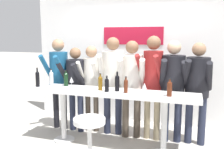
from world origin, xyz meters
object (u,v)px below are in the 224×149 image
at_px(wine_bottle_3, 107,84).
at_px(wine_bottle_7, 126,85).
at_px(bar_stool, 90,136).
at_px(wine_glass_0, 71,80).
at_px(wine_bottle_1, 51,78).
at_px(wine_bottle_6, 117,82).
at_px(wine_bottle_2, 170,88).
at_px(person_center_right, 132,79).
at_px(person_left, 76,80).
at_px(person_far_right, 173,81).
at_px(person_rightmost, 197,83).
at_px(person_center_left, 91,78).
at_px(wine_bottle_4, 66,79).
at_px(wine_bottle_5, 100,82).
at_px(person_far_left, 59,73).
at_px(wine_bottle_0, 38,78).
at_px(tasting_table, 111,99).
at_px(person_right, 153,75).
at_px(person_center, 113,75).
at_px(wine_glass_1, 144,86).

distance_m(wine_bottle_3, wine_bottle_7, 0.30).
distance_m(bar_stool, wine_glass_0, 1.21).
relative_size(wine_bottle_1, wine_bottle_6, 0.92).
height_order(bar_stool, wine_bottle_2, wine_bottle_2).
bearing_deg(person_center_right, wine_glass_0, -165.02).
xyz_separation_m(person_left, person_far_right, (1.79, 0.04, 0.09)).
xyz_separation_m(person_rightmost, wine_bottle_1, (-2.47, -0.44, 0.03)).
bearing_deg(wine_bottle_6, wine_glass_0, 176.77).
height_order(person_center_left, wine_bottle_2, person_center_left).
xyz_separation_m(wine_bottle_4, wine_bottle_5, (0.70, -0.14, -0.00)).
height_order(bar_stool, person_center_right, person_center_right).
xyz_separation_m(person_far_left, wine_bottle_0, (-0.07, -0.59, -0.00)).
bearing_deg(tasting_table, wine_glass_0, 176.13).
xyz_separation_m(bar_stool, person_rightmost, (1.36, 1.33, 0.57)).
distance_m(person_far_right, wine_bottle_7, 0.89).
bearing_deg(person_right, person_center_left, -171.06).
distance_m(person_center, wine_glass_0, 0.77).
xyz_separation_m(person_right, wine_glass_0, (-1.31, -0.48, -0.07)).
bearing_deg(wine_bottle_6, person_right, 47.95).
xyz_separation_m(person_center_left, person_right, (1.16, -0.04, 0.12)).
distance_m(wine_bottle_6, wine_glass_1, 0.46).
distance_m(person_center_left, wine_bottle_1, 0.74).
distance_m(wine_bottle_2, wine_bottle_4, 1.81).
bearing_deg(wine_bottle_3, wine_glass_1, -0.20).
bearing_deg(wine_bottle_5, person_right, 35.95).
distance_m(person_far_left, person_left, 0.38).
height_order(wine_bottle_0, wine_bottle_2, wine_bottle_0).
relative_size(person_center, wine_bottle_5, 6.59).
bearing_deg(wine_bottle_7, wine_bottle_0, -179.63).
bearing_deg(wine_bottle_4, tasting_table, -8.31).
relative_size(bar_stool, wine_bottle_0, 2.23).
bearing_deg(wine_bottle_4, bar_stool, -47.39).
height_order(wine_bottle_3, wine_bottle_4, wine_bottle_4).
bearing_deg(wine_bottle_2, person_far_right, 89.97).
bearing_deg(person_far_left, person_right, 6.56).
height_order(person_far_left, person_center_right, person_far_left).
relative_size(tasting_table, person_right, 1.52).
xyz_separation_m(person_center_right, wine_glass_1, (0.34, -0.60, 0.00)).
xyz_separation_m(person_left, person_rightmost, (2.18, 0.08, 0.07)).
distance_m(bar_stool, person_far_right, 1.73).
distance_m(bar_stool, person_right, 1.59).
bearing_deg(tasting_table, person_rightmost, 23.14).
height_order(person_far_left, wine_bottle_4, person_far_left).
bearing_deg(wine_bottle_6, person_rightmost, 24.96).
xyz_separation_m(person_far_left, person_left, (0.37, -0.02, -0.11)).
xyz_separation_m(person_rightmost, wine_bottle_3, (-1.35, -0.65, 0.01)).
relative_size(bar_stool, wine_bottle_2, 2.80).
bearing_deg(person_center_left, bar_stool, -70.41).
xyz_separation_m(person_center_left, wine_bottle_3, (0.54, -0.66, 0.04)).
relative_size(wine_bottle_5, wine_glass_1, 1.54).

